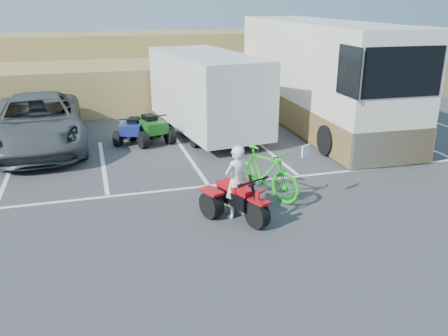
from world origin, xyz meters
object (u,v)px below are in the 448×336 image
object	(u,v)px
grey_pickup	(38,122)
quad_atv_blue	(135,142)
rv_motorhome	(317,82)
cargo_trailer	(207,91)
red_trike_atv	(240,218)
quad_atv_green	(151,142)
rider	(236,182)
green_dirt_bike	(264,173)

from	to	relation	value
grey_pickup	quad_atv_blue	world-z (taller)	grey_pickup
grey_pickup	rv_motorhome	distance (m)	10.58
cargo_trailer	quad_atv_blue	distance (m)	3.29
red_trike_atv	quad_atv_blue	size ratio (longest dim) A/B	1.11
grey_pickup	quad_atv_green	xyz separation A→B (m)	(3.73, -0.43, -0.89)
red_trike_atv	grey_pickup	size ratio (longest dim) A/B	0.26
red_trike_atv	rv_motorhome	world-z (taller)	rv_motorhome
red_trike_atv	cargo_trailer	size ratio (longest dim) A/B	0.25
grey_pickup	cargo_trailer	world-z (taller)	cargo_trailer
rider	grey_pickup	distance (m)	8.63
rider	quad_atv_green	world-z (taller)	rider
red_trike_atv	rv_motorhome	size ratio (longest dim) A/B	0.15
red_trike_atv	rider	xyz separation A→B (m)	(-0.06, 0.14, 0.87)
red_trike_atv	grey_pickup	world-z (taller)	grey_pickup
cargo_trailer	quad_atv_green	world-z (taller)	cargo_trailer
grey_pickup	rv_motorhome	bearing A→B (deg)	-1.42
red_trike_atv	green_dirt_bike	bearing A→B (deg)	24.78
cargo_trailer	rv_motorhome	size ratio (longest dim) A/B	0.59
rv_motorhome	red_trike_atv	bearing A→B (deg)	-124.94
green_dirt_bike	rv_motorhome	bearing A→B (deg)	23.18
green_dirt_bike	quad_atv_blue	bearing A→B (deg)	82.97
quad_atv_blue	rv_motorhome	bearing A→B (deg)	24.43
rider	green_dirt_bike	distance (m)	1.39
green_dirt_bike	rider	bearing A→B (deg)	-169.42
red_trike_atv	quad_atv_green	distance (m)	6.96
grey_pickup	rv_motorhome	xyz separation A→B (m)	(10.54, 0.30, 0.84)
rider	cargo_trailer	xyz separation A→B (m)	(1.18, 7.42, 0.74)
red_trike_atv	quad_atv_green	xyz separation A→B (m)	(-1.15, 6.87, 0.00)
green_dirt_bike	rv_motorhome	size ratio (longest dim) A/B	0.20
quad_atv_green	grey_pickup	bearing A→B (deg)	157.42
cargo_trailer	rv_motorhome	bearing A→B (deg)	-7.16
cargo_trailer	rv_motorhome	distance (m)	4.55
rider	quad_atv_blue	xyz separation A→B (m)	(-1.64, 6.87, -0.87)
rider	grey_pickup	world-z (taller)	grey_pickup
rv_motorhome	quad_atv_blue	size ratio (longest dim) A/B	7.38
rider	rv_motorhome	xyz separation A→B (m)	(5.72, 7.46, 0.86)
green_dirt_bike	rv_motorhome	distance (m)	8.12
rider	green_dirt_bike	bearing A→B (deg)	-160.91
red_trike_atv	green_dirt_bike	xyz separation A→B (m)	(0.97, 1.05, 0.66)
red_trike_atv	grey_pickup	bearing A→B (deg)	101.11
quad_atv_green	green_dirt_bike	bearing A→B (deg)	-86.04
green_dirt_bike	cargo_trailer	xyz separation A→B (m)	(0.15, 6.50, 0.95)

